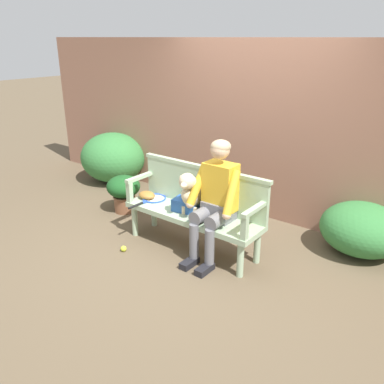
{
  "coord_description": "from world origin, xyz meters",
  "views": [
    {
      "loc": [
        2.48,
        -3.23,
        2.27
      ],
      "look_at": [
        0.0,
        0.0,
        0.69
      ],
      "focal_mm": 37.44,
      "sensor_mm": 36.0,
      "label": 1
    }
  ],
  "objects_px": {
    "sports_bag": "(186,205)",
    "person_seated": "(216,197)",
    "tennis_ball": "(124,249)",
    "garden_bench": "(192,218)",
    "dog_on_bench": "(192,192)",
    "tennis_racket": "(153,199)",
    "potted_plant": "(124,190)",
    "baseball_glove": "(147,195)"
  },
  "relations": [
    {
      "from": "sports_bag",
      "to": "person_seated",
      "type": "bearing_deg",
      "value": -2.38
    },
    {
      "from": "person_seated",
      "to": "tennis_ball",
      "type": "xyz_separation_m",
      "value": [
        -0.88,
        -0.53,
        -0.68
      ]
    },
    {
      "from": "person_seated",
      "to": "sports_bag",
      "type": "relative_size",
      "value": 4.67
    },
    {
      "from": "person_seated",
      "to": "garden_bench",
      "type": "bearing_deg",
      "value": 178.77
    },
    {
      "from": "sports_bag",
      "to": "tennis_ball",
      "type": "distance_m",
      "value": 0.87
    },
    {
      "from": "person_seated",
      "to": "dog_on_bench",
      "type": "bearing_deg",
      "value": 177.56
    },
    {
      "from": "dog_on_bench",
      "to": "sports_bag",
      "type": "relative_size",
      "value": 1.78
    },
    {
      "from": "dog_on_bench",
      "to": "tennis_ball",
      "type": "distance_m",
      "value": 1.02
    },
    {
      "from": "dog_on_bench",
      "to": "tennis_racket",
      "type": "xyz_separation_m",
      "value": [
        -0.6,
        0.01,
        -0.24
      ]
    },
    {
      "from": "tennis_ball",
      "to": "potted_plant",
      "type": "relative_size",
      "value": 0.13
    },
    {
      "from": "sports_bag",
      "to": "tennis_racket",
      "type": "bearing_deg",
      "value": 178.99
    },
    {
      "from": "baseball_glove",
      "to": "potted_plant",
      "type": "height_order",
      "value": "baseball_glove"
    },
    {
      "from": "tennis_ball",
      "to": "potted_plant",
      "type": "xyz_separation_m",
      "value": [
        -0.81,
        0.79,
        0.28
      ]
    },
    {
      "from": "person_seated",
      "to": "sports_bag",
      "type": "height_order",
      "value": "person_seated"
    },
    {
      "from": "baseball_glove",
      "to": "potted_plant",
      "type": "distance_m",
      "value": 0.75
    },
    {
      "from": "baseball_glove",
      "to": "tennis_ball",
      "type": "bearing_deg",
      "value": -76.03
    },
    {
      "from": "sports_bag",
      "to": "tennis_ball",
      "type": "height_order",
      "value": "sports_bag"
    },
    {
      "from": "garden_bench",
      "to": "sports_bag",
      "type": "relative_size",
      "value": 5.88
    },
    {
      "from": "dog_on_bench",
      "to": "tennis_ball",
      "type": "relative_size",
      "value": 7.54
    },
    {
      "from": "dog_on_bench",
      "to": "tennis_racket",
      "type": "distance_m",
      "value": 0.65
    },
    {
      "from": "tennis_racket",
      "to": "sports_bag",
      "type": "distance_m",
      "value": 0.53
    },
    {
      "from": "tennis_racket",
      "to": "tennis_ball",
      "type": "distance_m",
      "value": 0.7
    },
    {
      "from": "baseball_glove",
      "to": "sports_bag",
      "type": "xyz_separation_m",
      "value": [
        0.6,
        0.01,
        0.02
      ]
    },
    {
      "from": "dog_on_bench",
      "to": "garden_bench",
      "type": "bearing_deg",
      "value": -34.9
    },
    {
      "from": "dog_on_bench",
      "to": "baseball_glove",
      "type": "bearing_deg",
      "value": -179.11
    },
    {
      "from": "sports_bag",
      "to": "dog_on_bench",
      "type": "bearing_deg",
      "value": -2.15
    },
    {
      "from": "person_seated",
      "to": "tennis_racket",
      "type": "distance_m",
      "value": 0.97
    },
    {
      "from": "person_seated",
      "to": "tennis_racket",
      "type": "xyz_separation_m",
      "value": [
        -0.94,
        0.03,
        -0.27
      ]
    },
    {
      "from": "garden_bench",
      "to": "potted_plant",
      "type": "xyz_separation_m",
      "value": [
        -1.38,
        0.25,
        -0.07
      ]
    },
    {
      "from": "garden_bench",
      "to": "potted_plant",
      "type": "distance_m",
      "value": 1.4
    },
    {
      "from": "dog_on_bench",
      "to": "sports_bag",
      "type": "distance_m",
      "value": 0.2
    },
    {
      "from": "dog_on_bench",
      "to": "sports_bag",
      "type": "height_order",
      "value": "dog_on_bench"
    },
    {
      "from": "garden_bench",
      "to": "person_seated",
      "type": "xyz_separation_m",
      "value": [
        0.32,
        -0.01,
        0.34
      ]
    },
    {
      "from": "garden_bench",
      "to": "person_seated",
      "type": "height_order",
      "value": "person_seated"
    },
    {
      "from": "baseball_glove",
      "to": "potted_plant",
      "type": "bearing_deg",
      "value": 160.28
    },
    {
      "from": "baseball_glove",
      "to": "tennis_racket",
      "type": "bearing_deg",
      "value": 17.68
    },
    {
      "from": "tennis_ball",
      "to": "person_seated",
      "type": "bearing_deg",
      "value": 31.23
    },
    {
      "from": "dog_on_bench",
      "to": "tennis_ball",
      "type": "xyz_separation_m",
      "value": [
        -0.55,
        -0.55,
        -0.65
      ]
    },
    {
      "from": "garden_bench",
      "to": "dog_on_bench",
      "type": "height_order",
      "value": "dog_on_bench"
    },
    {
      "from": "person_seated",
      "to": "sports_bag",
      "type": "distance_m",
      "value": 0.46
    },
    {
      "from": "garden_bench",
      "to": "baseball_glove",
      "type": "distance_m",
      "value": 0.7
    },
    {
      "from": "baseball_glove",
      "to": "potted_plant",
      "type": "relative_size",
      "value": 0.43
    }
  ]
}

